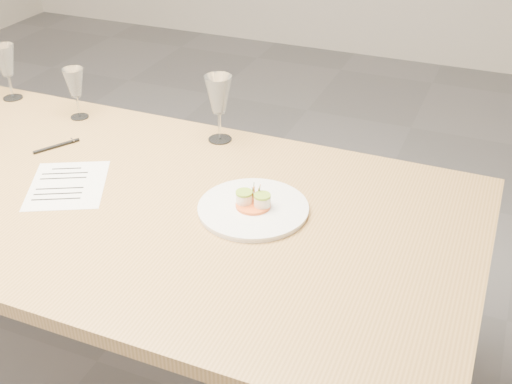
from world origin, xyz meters
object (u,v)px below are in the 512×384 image
at_px(recipe_sheet, 67,185).
at_px(wine_glass_2, 75,84).
at_px(wine_glass_3, 219,96).
at_px(dining_table, 67,199).
at_px(dinner_plate, 253,208).
at_px(ballpoint_pen, 57,146).
at_px(wine_glass_1, 5,62).

bearing_deg(recipe_sheet, wine_glass_2, 94.56).
relative_size(wine_glass_2, wine_glass_3, 0.81).
bearing_deg(wine_glass_2, wine_glass_3, 3.44).
height_order(dining_table, wine_glass_2, wine_glass_2).
relative_size(dinner_plate, ballpoint_pen, 2.18).
bearing_deg(wine_glass_3, wine_glass_1, 179.16).
xyz_separation_m(dining_table, wine_glass_3, (0.31, 0.41, 0.22)).
xyz_separation_m(dinner_plate, recipe_sheet, (-0.55, -0.08, -0.01)).
bearing_deg(dining_table, ballpoint_pen, 132.61).
distance_m(ballpoint_pen, wine_glass_1, 0.50).
distance_m(dining_table, ballpoint_pen, 0.23).
xyz_separation_m(dining_table, ballpoint_pen, (-0.15, 0.16, 0.07)).
height_order(dining_table, wine_glass_1, wine_glass_1).
relative_size(recipe_sheet, wine_glass_1, 1.66).
distance_m(ballpoint_pen, wine_glass_3, 0.55).
bearing_deg(dining_table, wine_glass_1, 142.33).
xyz_separation_m(ballpoint_pen, wine_glass_1, (-0.40, 0.26, 0.14)).
xyz_separation_m(recipe_sheet, wine_glass_2, (-0.25, 0.40, 0.12)).
distance_m(dinner_plate, ballpoint_pen, 0.74).
bearing_deg(dinner_plate, wine_glass_1, 162.07).
xyz_separation_m(wine_glass_1, wine_glass_2, (0.33, -0.04, -0.02)).
bearing_deg(wine_glass_2, recipe_sheet, -58.52).
bearing_deg(ballpoint_pen, wine_glass_3, -31.23).
xyz_separation_m(dining_table, dinner_plate, (0.58, 0.06, 0.08)).
height_order(dinner_plate, wine_glass_1, wine_glass_1).
bearing_deg(dining_table, wine_glass_3, 52.62).
bearing_deg(dining_table, dinner_plate, 5.74).
relative_size(recipe_sheet, wine_glass_2, 1.88).
bearing_deg(recipe_sheet, dinner_plate, -18.70).
relative_size(dinner_plate, recipe_sheet, 0.89).
xyz_separation_m(ballpoint_pen, wine_glass_3, (0.46, 0.25, 0.15)).
relative_size(dinner_plate, wine_glass_2, 1.68).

